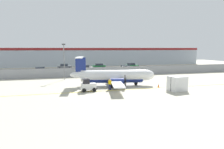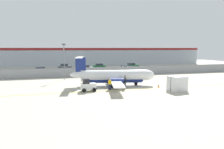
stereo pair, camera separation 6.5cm
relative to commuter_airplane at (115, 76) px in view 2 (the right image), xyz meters
The scene contains 17 objects.
ground_plane 4.06m from the commuter_airplane, 92.13° to the right, with size 140.00×140.00×0.01m.
perimeter_fence 12.28m from the commuter_airplane, 90.65° to the left, with size 98.00×0.10×2.10m.
parking_lot_strip 23.82m from the commuter_airplane, 90.33° to the left, with size 98.00×17.00×0.12m.
background_building 42.29m from the commuter_airplane, 90.19° to the left, with size 91.00×8.10×6.50m.
commuter_airplane is the anchor object (origin of this frame).
baggage_tug 6.07m from the commuter_airplane, 146.97° to the right, with size 2.38×1.47×1.88m.
ground_crew_worker 3.61m from the commuter_airplane, 118.18° to the right, with size 0.50×0.47×1.70m.
cargo_container 10.19m from the commuter_airplane, 38.20° to the right, with size 2.67×2.33×2.20m.
traffic_cone_near_left 1.75m from the commuter_airplane, 104.95° to the right, with size 0.36×0.36×0.64m.
traffic_cone_near_right 7.40m from the commuter_airplane, 25.72° to the right, with size 0.36×0.36×0.64m.
parked_car_0 24.71m from the commuter_airplane, 123.96° to the left, with size 4.31×2.23×1.58m.
parked_car_1 30.29m from the commuter_airplane, 104.76° to the left, with size 4.32×2.26×1.58m.
parked_car_2 23.31m from the commuter_airplane, 95.39° to the left, with size 4.22×2.04×1.58m.
parked_car_3 28.17m from the commuter_airplane, 84.82° to the left, with size 4.28×2.17×1.58m.
parked_car_4 21.72m from the commuter_airplane, 66.77° to the left, with size 4.30×2.22×1.58m.
parked_car_5 30.47m from the commuter_airplane, 64.56° to the left, with size 4.37×2.38×1.58m.
apron_light_pole 12.49m from the commuter_airplane, 132.26° to the left, with size 0.70×0.30×7.27m.
Camera 2 is at (-8.76, -26.75, 6.35)m, focal length 32.00 mm.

